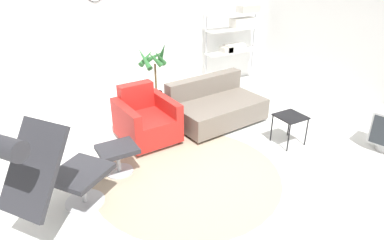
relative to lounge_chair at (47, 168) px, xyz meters
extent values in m
plane|color=silver|center=(1.78, 0.25, -0.72)|extent=(12.00, 12.00, 0.00)
cube|color=white|center=(1.78, 2.98, 0.68)|extent=(12.00, 0.06, 2.80)
cube|color=white|center=(5.15, 0.25, 0.68)|extent=(0.06, 12.00, 2.80)
cylinder|color=tan|center=(1.61, 0.12, -0.72)|extent=(2.40, 2.40, 0.01)
cylinder|color=#BCBCC1|center=(0.33, 0.24, -0.71)|extent=(0.61, 0.61, 0.02)
cylinder|color=#BCBCC1|center=(0.33, 0.24, -0.53)|extent=(0.06, 0.06, 0.35)
cube|color=#2D2D33|center=(0.33, 0.24, -0.32)|extent=(0.79, 0.78, 0.06)
cube|color=#2D2D33|center=(-0.11, -0.08, 0.08)|extent=(0.75, 0.75, 0.76)
cylinder|color=#BCBCC1|center=(0.88, 0.63, -0.71)|extent=(0.36, 0.36, 0.02)
cylinder|color=#BCBCC1|center=(0.88, 0.63, -0.55)|extent=(0.05, 0.05, 0.29)
cube|color=#2D2D33|center=(0.88, 0.63, -0.38)|extent=(0.48, 0.41, 0.06)
cube|color=silver|center=(1.54, 1.23, -0.69)|extent=(0.67, 0.73, 0.06)
cube|color=red|center=(1.54, 1.23, -0.48)|extent=(0.58, 0.88, 0.36)
cube|color=red|center=(1.52, 1.56, -0.11)|extent=(0.54, 0.21, 0.40)
cube|color=red|center=(1.86, 1.25, -0.37)|extent=(0.17, 0.85, 0.58)
cube|color=red|center=(1.21, 1.21, -0.37)|extent=(0.17, 0.85, 0.58)
cube|color=black|center=(2.80, 1.22, -0.70)|extent=(1.40, 0.92, 0.05)
cube|color=#70665B|center=(2.80, 1.22, -0.50)|extent=(1.56, 1.07, 0.34)
cube|color=#70665B|center=(2.76, 1.58, -0.17)|extent=(1.49, 0.34, 0.31)
cube|color=black|center=(3.33, 0.10, -0.28)|extent=(0.39, 0.39, 0.02)
cylinder|color=black|center=(3.15, -0.07, -0.51)|extent=(0.02, 0.02, 0.43)
cylinder|color=black|center=(3.50, -0.07, -0.51)|extent=(0.02, 0.02, 0.43)
cylinder|color=black|center=(3.15, 0.28, -0.51)|extent=(0.02, 0.02, 0.43)
cylinder|color=black|center=(3.50, 0.28, -0.51)|extent=(0.02, 0.02, 0.43)
cylinder|color=silver|center=(2.20, 2.34, -0.58)|extent=(0.24, 0.24, 0.29)
cylinder|color=#382819|center=(2.20, 2.34, -0.44)|extent=(0.22, 0.22, 0.02)
cylinder|color=brown|center=(2.20, 2.34, -0.17)|extent=(0.04, 0.04, 0.53)
cone|color=#2D6B33|center=(2.34, 2.33, 0.28)|extent=(0.13, 0.38, 0.44)
cone|color=#2D6B33|center=(2.27, 2.49, 0.19)|extent=(0.39, 0.26, 0.27)
cone|color=#2D6B33|center=(2.10, 2.49, 0.19)|extent=(0.39, 0.29, 0.27)
cone|color=#2D6B33|center=(1.99, 2.32, 0.23)|extent=(0.13, 0.47, 0.34)
cone|color=#2D6B33|center=(2.16, 2.24, 0.21)|extent=(0.30, 0.20, 0.30)
cone|color=#2D6B33|center=(2.24, 2.23, 0.23)|extent=(0.32, 0.22, 0.33)
cylinder|color=#BCBCC1|center=(3.53, 2.77, 0.19)|extent=(0.03, 0.03, 1.82)
cylinder|color=#BCBCC1|center=(4.76, 2.77, 0.19)|extent=(0.03, 0.03, 1.82)
cube|color=white|center=(4.14, 2.65, 0.00)|extent=(1.28, 0.28, 0.02)
cube|color=white|center=(4.14, 2.65, 0.47)|extent=(1.28, 0.28, 0.02)
cube|color=white|center=(4.14, 2.65, 0.76)|extent=(1.28, 0.28, 0.02)
cube|color=beige|center=(4.15, 2.64, 0.08)|extent=(0.44, 0.24, 0.14)
cube|color=silver|center=(4.33, 2.64, 0.57)|extent=(0.52, 0.24, 0.19)
cube|color=#B7B2A8|center=(4.45, 2.64, 0.84)|extent=(0.45, 0.24, 0.14)
cube|color=beige|center=(3.94, 2.64, 0.07)|extent=(0.21, 0.24, 0.11)
camera|label=1|loc=(-0.16, -3.08, 1.84)|focal=32.00mm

